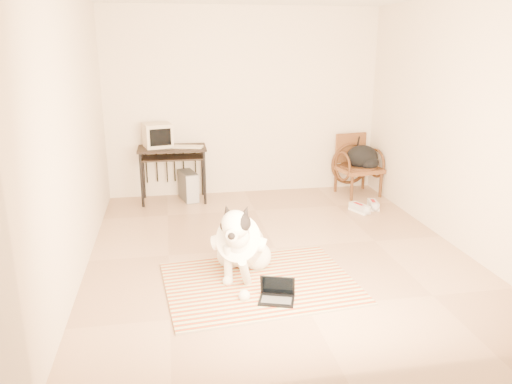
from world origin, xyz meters
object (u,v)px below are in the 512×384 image
object	(u,v)px
laptop	(277,294)
crt_monitor	(158,135)
computer_desk	(172,155)
dog	(241,244)
backpack	(363,158)
pc_tower	(188,186)
rattan_chair	(357,165)

from	to	relation	value
laptop	crt_monitor	size ratio (longest dim) A/B	0.82
computer_desk	crt_monitor	xyz separation A→B (m)	(-0.19, 0.06, 0.28)
laptop	crt_monitor	xyz separation A→B (m)	(-1.02, 3.19, 0.88)
laptop	dog	bearing A→B (deg)	112.72
dog	backpack	world-z (taller)	dog
laptop	backpack	distance (m)	3.55
computer_desk	pc_tower	size ratio (longest dim) A/B	1.99
computer_desk	rattan_chair	xyz separation A→B (m)	(2.71, -0.09, -0.23)
dog	rattan_chair	distance (m)	3.25
dog	computer_desk	xyz separation A→B (m)	(-0.60, 2.56, 0.35)
laptop	computer_desk	bearing A→B (deg)	104.91
laptop	rattan_chair	bearing A→B (deg)	58.16
laptop	backpack	world-z (taller)	backpack
laptop	computer_desk	xyz separation A→B (m)	(-0.83, 3.12, 0.60)
backpack	crt_monitor	bearing A→B (deg)	175.18
computer_desk	crt_monitor	world-z (taller)	crt_monitor
dog	backpack	xyz separation A→B (m)	(2.17, 2.38, 0.24)
computer_desk	rattan_chair	bearing A→B (deg)	-1.97
laptop	backpack	bearing A→B (deg)	56.59
laptop	crt_monitor	distance (m)	3.46
crt_monitor	pc_tower	xyz separation A→B (m)	(0.40, -0.04, -0.74)
pc_tower	rattan_chair	world-z (taller)	rattan_chair
pc_tower	computer_desk	bearing A→B (deg)	-173.73
dog	pc_tower	size ratio (longest dim) A/B	2.38
pc_tower	backpack	bearing A→B (deg)	-4.63
computer_desk	backpack	world-z (taller)	computer_desk
dog	crt_monitor	distance (m)	2.81
crt_monitor	backpack	distance (m)	2.99
computer_desk	dog	bearing A→B (deg)	-76.89
rattan_chair	backpack	size ratio (longest dim) A/B	1.89
laptop	rattan_chair	world-z (taller)	rattan_chair
pc_tower	backpack	xyz separation A→B (m)	(2.56, -0.21, 0.36)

